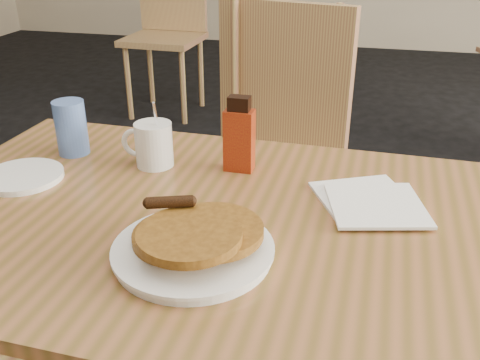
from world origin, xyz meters
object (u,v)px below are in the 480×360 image
main_table (201,234)px  blue_tumbler (71,128)px  pancake_plate (194,243)px  coffee_mug (153,144)px  chair_main_far (276,137)px  syrup_bottle (239,137)px  chair_wall_extra (168,18)px

main_table → blue_tumbler: (-0.36, 0.20, 0.10)m
pancake_plate → blue_tumbler: blue_tumbler is taller
coffee_mug → main_table: bearing=-27.8°
blue_tumbler → chair_main_far: bearing=57.6°
syrup_bottle → main_table: bearing=-95.5°
main_table → chair_wall_extra: chair_wall_extra is taller
main_table → blue_tumbler: blue_tumbler is taller
chair_main_far → chair_wall_extra: bearing=134.2°
syrup_bottle → pancake_plate: bearing=-87.5°
syrup_bottle → chair_wall_extra: bearing=115.0°
pancake_plate → main_table: bearing=103.3°
main_table → pancake_plate: bearing=-76.7°
chair_main_far → pancake_plate: bearing=-73.7°
chair_wall_extra → blue_tumbler: size_ratio=8.60×
chair_main_far → chair_wall_extra: size_ratio=0.96×
coffee_mug → chair_wall_extra: bearing=130.2°
chair_main_far → syrup_bottle: chair_main_far is taller
main_table → pancake_plate: (0.03, -0.13, 0.07)m
chair_main_far → pancake_plate: (0.03, -0.90, 0.17)m
pancake_plate → syrup_bottle: bearing=91.5°
coffee_mug → blue_tumbler: bearing=-165.3°
pancake_plate → coffee_mug: 0.37m
chair_wall_extra → blue_tumbler: bearing=-71.9°
chair_main_far → pancake_plate: chair_main_far is taller
chair_main_far → syrup_bottle: (0.02, -0.57, 0.22)m
pancake_plate → coffee_mug: bearing=121.8°
chair_main_far → blue_tumbler: size_ratio=8.25×
blue_tumbler → chair_wall_extra: bearing=106.2°
chair_wall_extra → syrup_bottle: 2.72m
main_table → coffee_mug: bearing=132.1°
chair_main_far → syrup_bottle: size_ratio=6.27×
main_table → pancake_plate: pancake_plate is taller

